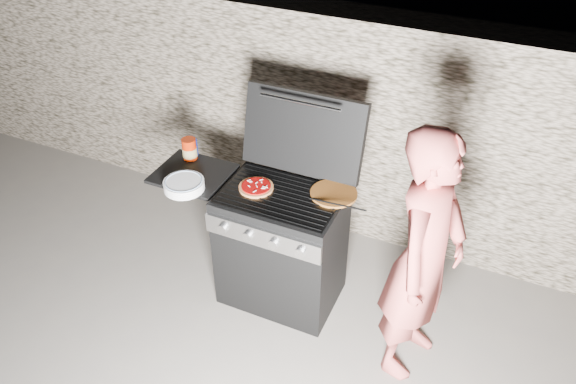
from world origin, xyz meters
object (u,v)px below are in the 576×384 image
at_px(gas_grill, 250,238).
at_px(sauce_jar, 189,149).
at_px(pizza_topped, 256,187).
at_px(person, 424,259).

bearing_deg(gas_grill, sauce_jar, 164.79).
bearing_deg(sauce_jar, pizza_topped, -13.54).
distance_m(pizza_topped, sauce_jar, 0.62).
bearing_deg(gas_grill, person, -7.12).
bearing_deg(gas_grill, pizza_topped, -0.39).
height_order(gas_grill, person, person).
bearing_deg(pizza_topped, sauce_jar, 166.46).
distance_m(gas_grill, sauce_jar, 0.76).
height_order(gas_grill, sauce_jar, sauce_jar).
relative_size(pizza_topped, sauce_jar, 1.47).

